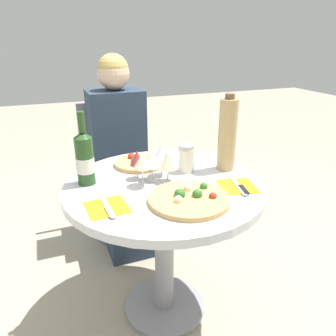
{
  "coord_description": "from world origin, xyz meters",
  "views": [
    {
      "loc": [
        -0.45,
        -1.22,
        1.3
      ],
      "look_at": [
        -0.01,
        -0.07,
        0.8
      ],
      "focal_mm": 35.0,
      "sensor_mm": 36.0,
      "label": 1
    }
  ],
  "objects_px": {
    "chair_behind_diner": "(117,171)",
    "tall_carafe": "(227,135)",
    "seated_diner": "(122,164)",
    "dining_table": "(164,211)",
    "wine_bottle": "(85,158)",
    "pizza_large": "(189,199)"
  },
  "relations": [
    {
      "from": "wine_bottle",
      "to": "tall_carafe",
      "type": "height_order",
      "value": "tall_carafe"
    },
    {
      "from": "chair_behind_diner",
      "to": "wine_bottle",
      "type": "height_order",
      "value": "wine_bottle"
    },
    {
      "from": "dining_table",
      "to": "wine_bottle",
      "type": "height_order",
      "value": "wine_bottle"
    },
    {
      "from": "dining_table",
      "to": "chair_behind_diner",
      "type": "xyz_separation_m",
      "value": [
        -0.03,
        0.83,
        -0.12
      ]
    },
    {
      "from": "dining_table",
      "to": "chair_behind_diner",
      "type": "relative_size",
      "value": 0.97
    },
    {
      "from": "dining_table",
      "to": "seated_diner",
      "type": "bearing_deg",
      "value": 92.89
    },
    {
      "from": "chair_behind_diner",
      "to": "pizza_large",
      "type": "relative_size",
      "value": 2.83
    },
    {
      "from": "seated_diner",
      "to": "tall_carafe",
      "type": "xyz_separation_m",
      "value": [
        0.37,
        -0.63,
        0.32
      ]
    },
    {
      "from": "dining_table",
      "to": "seated_diner",
      "type": "distance_m",
      "value": 0.68
    },
    {
      "from": "chair_behind_diner",
      "to": "seated_diner",
      "type": "distance_m",
      "value": 0.18
    },
    {
      "from": "dining_table",
      "to": "tall_carafe",
      "type": "height_order",
      "value": "tall_carafe"
    },
    {
      "from": "dining_table",
      "to": "pizza_large",
      "type": "height_order",
      "value": "pizza_large"
    },
    {
      "from": "chair_behind_diner",
      "to": "wine_bottle",
      "type": "bearing_deg",
      "value": 68.59
    },
    {
      "from": "seated_diner",
      "to": "tall_carafe",
      "type": "distance_m",
      "value": 0.8
    },
    {
      "from": "dining_table",
      "to": "wine_bottle",
      "type": "bearing_deg",
      "value": 159.24
    },
    {
      "from": "chair_behind_diner",
      "to": "tall_carafe",
      "type": "relative_size",
      "value": 2.49
    },
    {
      "from": "dining_table",
      "to": "wine_bottle",
      "type": "distance_m",
      "value": 0.42
    },
    {
      "from": "tall_carafe",
      "to": "chair_behind_diner",
      "type": "bearing_deg",
      "value": 115.26
    },
    {
      "from": "seated_diner",
      "to": "pizza_large",
      "type": "xyz_separation_m",
      "value": [
        0.07,
        -0.87,
        0.17
      ]
    },
    {
      "from": "chair_behind_diner",
      "to": "seated_diner",
      "type": "relative_size",
      "value": 0.74
    },
    {
      "from": "seated_diner",
      "to": "pizza_large",
      "type": "distance_m",
      "value": 0.89
    },
    {
      "from": "seated_diner",
      "to": "wine_bottle",
      "type": "xyz_separation_m",
      "value": [
        -0.28,
        -0.56,
        0.27
      ]
    }
  ]
}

